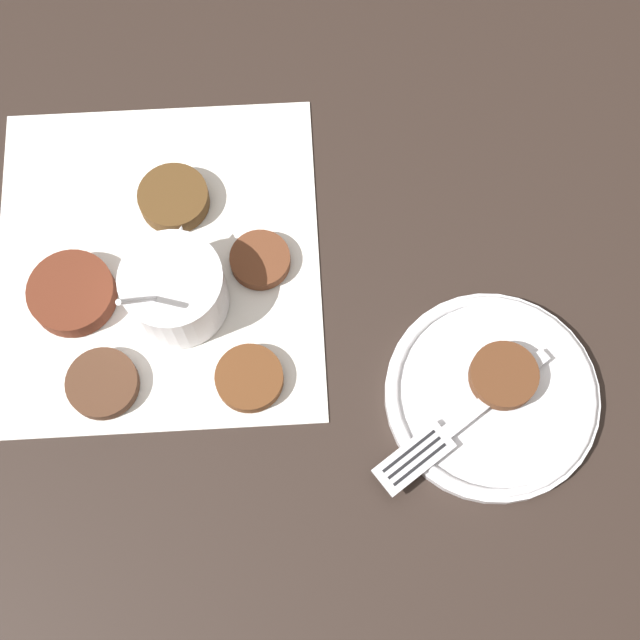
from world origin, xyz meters
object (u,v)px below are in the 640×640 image
sauce_bowl (175,291)px  fork (447,432)px  fritter_on_plate (504,376)px  serving_plate (492,395)px

sauce_bowl → fork: (-0.10, -0.25, -0.01)m
fritter_on_plate → serving_plate: bearing=155.5°
fritter_on_plate → fork: 0.07m
fork → fritter_on_plate: bearing=-39.4°
serving_plate → fritter_on_plate: fritter_on_plate is taller
fork → serving_plate: bearing=-43.4°
sauce_bowl → fritter_on_plate: size_ratio=1.99×
serving_plate → fritter_on_plate: (0.01, -0.01, 0.02)m
serving_plate → fork: fork is taller
fritter_on_plate → sauce_bowl: bearing=82.0°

